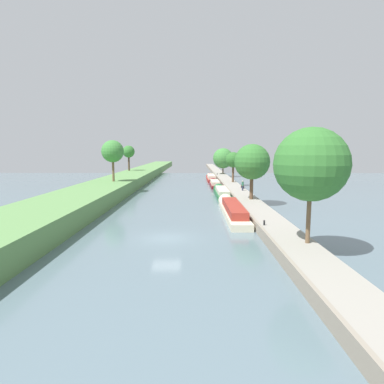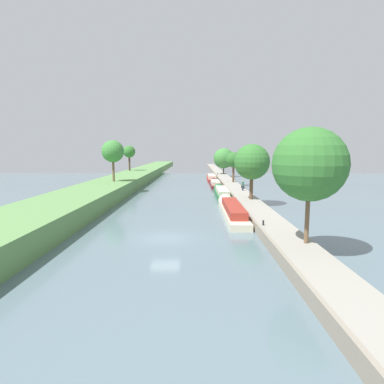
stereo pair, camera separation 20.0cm
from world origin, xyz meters
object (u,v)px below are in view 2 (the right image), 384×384
(person_walking, at_px, (243,185))
(mooring_bollard_near, at_px, (263,223))
(mooring_bollard_far, at_px, (218,174))
(narrowboat_green, at_px, (222,192))
(narrowboat_cream, at_px, (232,209))
(narrowboat_maroon, at_px, (215,184))
(narrowboat_red, at_px, (211,178))
(park_bench, at_px, (243,186))

(person_walking, relative_size, mooring_bollard_near, 3.69)
(mooring_bollard_far, bearing_deg, narrowboat_green, -92.85)
(narrowboat_cream, relative_size, narrowboat_maroon, 1.40)
(narrowboat_cream, relative_size, narrowboat_red, 1.19)
(narrowboat_maroon, relative_size, person_walking, 7.18)
(narrowboat_maroon, height_order, narrowboat_red, narrowboat_red)
(person_walking, bearing_deg, narrowboat_red, 97.64)
(narrowboat_cream, height_order, narrowboat_red, narrowboat_cream)
(narrowboat_cream, xyz_separation_m, person_walking, (3.58, 15.73, 1.16))
(mooring_bollard_near, bearing_deg, narrowboat_green, 93.90)
(narrowboat_green, relative_size, narrowboat_red, 0.99)
(person_walking, bearing_deg, mooring_bollard_far, 92.94)
(narrowboat_cream, height_order, mooring_bollard_near, narrowboat_cream)
(person_walking, height_order, mooring_bollard_near, person_walking)
(narrowboat_green, xyz_separation_m, narrowboat_red, (-0.31, 28.26, 0.02))
(narrowboat_cream, xyz_separation_m, narrowboat_red, (-0.24, 44.25, -0.03))
(narrowboat_green, distance_m, park_bench, 5.07)
(narrowboat_green, distance_m, narrowboat_red, 28.26)
(narrowboat_green, relative_size, park_bench, 9.25)
(narrowboat_maroon, bearing_deg, narrowboat_red, 90.27)
(narrowboat_maroon, relative_size, park_bench, 7.94)
(narrowboat_cream, relative_size, mooring_bollard_near, 37.01)
(mooring_bollard_near, distance_m, mooring_bollard_far, 59.89)
(narrowboat_cream, height_order, mooring_bollard_far, narrowboat_cream)
(narrowboat_green, bearing_deg, mooring_bollard_far, 87.15)
(mooring_bollard_near, bearing_deg, park_bench, 85.42)
(person_walking, xyz_separation_m, park_bench, (0.48, 3.31, -0.53))
(narrowboat_cream, distance_m, park_bench, 19.49)
(narrowboat_green, height_order, mooring_bollard_far, narrowboat_green)
(narrowboat_green, xyz_separation_m, park_bench, (3.99, 3.05, 0.69))
(mooring_bollard_far, bearing_deg, mooring_bollard_near, -90.00)
(narrowboat_red, relative_size, mooring_bollard_far, 31.16)
(person_walking, relative_size, mooring_bollard_far, 3.69)
(narrowboat_red, bearing_deg, mooring_bollard_far, 72.28)
(mooring_bollard_near, xyz_separation_m, park_bench, (2.27, 28.31, 0.12))
(narrowboat_green, distance_m, person_walking, 3.73)
(narrowboat_cream, bearing_deg, person_walking, 77.17)
(narrowboat_red, bearing_deg, narrowboat_cream, -89.69)
(narrowboat_maroon, height_order, mooring_bollard_far, mooring_bollard_far)
(mooring_bollard_far, distance_m, park_bench, 31.66)
(mooring_bollard_near, bearing_deg, narrowboat_red, 92.18)
(narrowboat_maroon, height_order, park_bench, park_bench)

